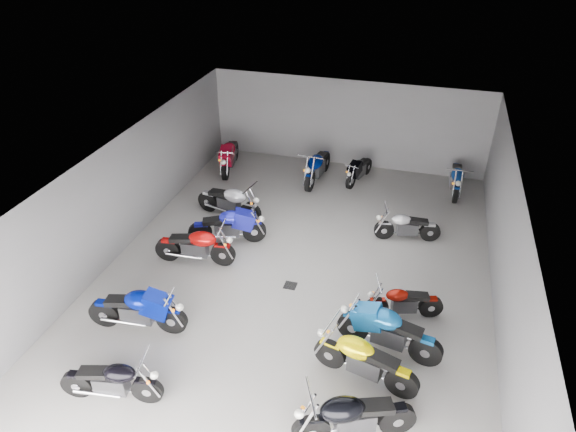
# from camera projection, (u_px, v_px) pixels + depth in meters

# --- Properties ---
(ground) EXTENTS (14.00, 14.00, 0.00)m
(ground) POSITION_uv_depth(u_px,v_px,m) (295.00, 274.00, 13.68)
(ground) COLOR #979590
(ground) RESTS_ON ground
(wall_back) EXTENTS (10.00, 0.10, 3.20)m
(wall_back) POSITION_uv_depth(u_px,v_px,m) (347.00, 123.00, 18.55)
(wall_back) COLOR slate
(wall_back) RESTS_ON ground
(wall_left) EXTENTS (0.10, 14.00, 3.20)m
(wall_left) POSITION_uv_depth(u_px,v_px,m) (120.00, 196.00, 14.01)
(wall_left) COLOR slate
(wall_left) RESTS_ON ground
(wall_right) EXTENTS (0.10, 14.00, 3.20)m
(wall_right) POSITION_uv_depth(u_px,v_px,m) (508.00, 257.00, 11.65)
(wall_right) COLOR slate
(wall_right) RESTS_ON ground
(ceiling) EXTENTS (10.00, 14.00, 0.04)m
(ceiling) POSITION_uv_depth(u_px,v_px,m) (296.00, 165.00, 11.98)
(ceiling) COLOR black
(ceiling) RESTS_ON wall_back
(drain_grate) EXTENTS (0.32, 0.32, 0.01)m
(drain_grate) POSITION_uv_depth(u_px,v_px,m) (290.00, 285.00, 13.27)
(drain_grate) COLOR black
(drain_grate) RESTS_ON ground
(motorcycle_left_a) EXTENTS (2.06, 0.55, 0.91)m
(motorcycle_left_a) POSITION_uv_depth(u_px,v_px,m) (112.00, 381.00, 10.03)
(motorcycle_left_a) COLOR black
(motorcycle_left_a) RESTS_ON ground
(motorcycle_left_b) EXTENTS (2.34, 0.56, 1.03)m
(motorcycle_left_b) POSITION_uv_depth(u_px,v_px,m) (138.00, 310.00, 11.66)
(motorcycle_left_b) COLOR black
(motorcycle_left_b) RESTS_ON ground
(motorcycle_left_d) EXTENTS (2.23, 0.53, 0.98)m
(motorcycle_left_d) POSITION_uv_depth(u_px,v_px,m) (196.00, 246.00, 13.85)
(motorcycle_left_d) COLOR black
(motorcycle_left_d) RESTS_ON ground
(motorcycle_left_e) EXTENTS (2.16, 0.92, 0.99)m
(motorcycle_left_e) POSITION_uv_depth(u_px,v_px,m) (228.00, 226.00, 14.67)
(motorcycle_left_e) COLOR black
(motorcycle_left_e) RESTS_ON ground
(motorcycle_left_f) EXTENTS (2.23, 0.60, 0.98)m
(motorcycle_left_f) POSITION_uv_depth(u_px,v_px,m) (230.00, 202.00, 15.88)
(motorcycle_left_f) COLOR black
(motorcycle_left_f) RESTS_ON ground
(motorcycle_right_a) EXTENTS (2.17, 1.12, 1.02)m
(motorcycle_right_a) POSITION_uv_depth(u_px,v_px,m) (353.00, 418.00, 9.25)
(motorcycle_right_a) COLOR black
(motorcycle_right_a) RESTS_ON ground
(motorcycle_right_b) EXTENTS (2.25, 0.69, 1.00)m
(motorcycle_right_b) POSITION_uv_depth(u_px,v_px,m) (364.00, 360.00, 10.41)
(motorcycle_right_b) COLOR black
(motorcycle_right_b) RESTS_ON ground
(motorcycle_right_c) EXTENTS (2.35, 0.63, 1.04)m
(motorcycle_right_c) POSITION_uv_depth(u_px,v_px,m) (388.00, 331.00, 11.09)
(motorcycle_right_c) COLOR black
(motorcycle_right_c) RESTS_ON ground
(motorcycle_right_d) EXTENTS (1.81, 0.67, 0.82)m
(motorcycle_right_d) POSITION_uv_depth(u_px,v_px,m) (403.00, 302.00, 12.07)
(motorcycle_right_d) COLOR black
(motorcycle_right_d) RESTS_ON ground
(motorcycle_right_f) EXTENTS (1.90, 0.54, 0.84)m
(motorcycle_right_f) POSITION_uv_depth(u_px,v_px,m) (407.00, 226.00, 14.84)
(motorcycle_right_f) COLOR black
(motorcycle_right_f) RESTS_ON ground
(motorcycle_back_a) EXTENTS (0.61, 2.33, 1.03)m
(motorcycle_back_a) POSITION_uv_depth(u_px,v_px,m) (230.00, 156.00, 18.66)
(motorcycle_back_a) COLOR black
(motorcycle_back_a) RESTS_ON ground
(motorcycle_back_c) EXTENTS (0.52, 2.36, 1.04)m
(motorcycle_back_c) POSITION_uv_depth(u_px,v_px,m) (317.00, 166.00, 17.91)
(motorcycle_back_c) COLOR black
(motorcycle_back_c) RESTS_ON ground
(motorcycle_back_d) EXTENTS (0.64, 1.84, 0.83)m
(motorcycle_back_d) POSITION_uv_depth(u_px,v_px,m) (359.00, 170.00, 17.94)
(motorcycle_back_d) COLOR black
(motorcycle_back_d) RESTS_ON ground
(motorcycle_back_f) EXTENTS (0.43, 2.16, 0.95)m
(motorcycle_back_f) POSITION_uv_depth(u_px,v_px,m) (456.00, 178.00, 17.24)
(motorcycle_back_f) COLOR black
(motorcycle_back_f) RESTS_ON ground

